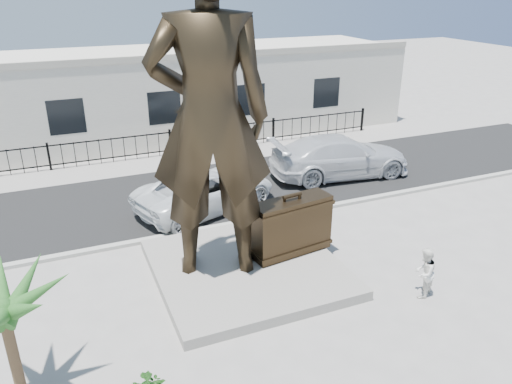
{
  "coord_description": "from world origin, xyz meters",
  "views": [
    {
      "loc": [
        -5.09,
        -10.18,
        7.96
      ],
      "look_at": [
        0.0,
        2.0,
        2.3
      ],
      "focal_mm": 35.0,
      "sensor_mm": 36.0,
      "label": 1
    }
  ],
  "objects_px": {
    "suitcase": "(291,226)",
    "car_white": "(206,190)",
    "statue": "(210,118)",
    "tourist": "(424,273)"
  },
  "relations": [
    {
      "from": "statue",
      "to": "car_white",
      "type": "bearing_deg",
      "value": -87.87
    },
    {
      "from": "suitcase",
      "to": "statue",
      "type": "bearing_deg",
      "value": 169.5
    },
    {
      "from": "statue",
      "to": "suitcase",
      "type": "bearing_deg",
      "value": -166.01
    },
    {
      "from": "tourist",
      "to": "car_white",
      "type": "height_order",
      "value": "car_white"
    },
    {
      "from": "car_white",
      "to": "tourist",
      "type": "bearing_deg",
      "value": -173.21
    },
    {
      "from": "suitcase",
      "to": "car_white",
      "type": "relative_size",
      "value": 0.45
    },
    {
      "from": "tourist",
      "to": "statue",
      "type": "bearing_deg",
      "value": -64.36
    },
    {
      "from": "statue",
      "to": "car_white",
      "type": "relative_size",
      "value": 1.61
    },
    {
      "from": "statue",
      "to": "tourist",
      "type": "xyz_separation_m",
      "value": [
        4.85,
        -3.14,
        -3.96
      ]
    },
    {
      "from": "suitcase",
      "to": "tourist",
      "type": "distance_m",
      "value": 3.95
    }
  ]
}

